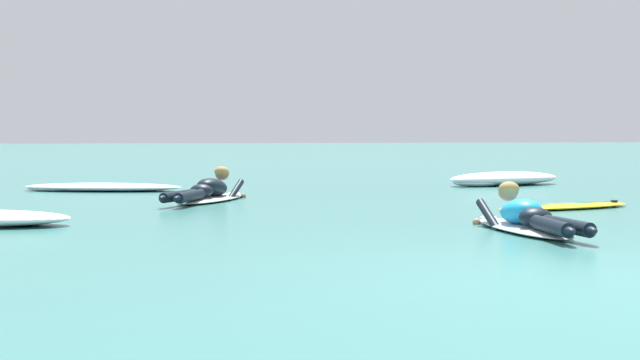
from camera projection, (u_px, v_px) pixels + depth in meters
name	position (u px, v px, depth m)	size (l,w,h in m)	color
ground_plane	(348.00, 190.00, 16.53)	(120.00, 120.00, 0.00)	#387A75
surfer_near	(527.00, 219.00, 9.75)	(0.60, 2.52, 0.55)	silver
surfer_far	(208.00, 192.00, 13.93)	(1.44, 2.54, 0.54)	white
drifting_surfboard	(565.00, 206.00, 12.67)	(2.19, 1.22, 0.16)	yellow
whitewater_front	(103.00, 187.00, 16.38)	(2.85, 1.49, 0.13)	white
whitewater_mid_right	(504.00, 179.00, 18.07)	(2.60, 1.69, 0.25)	white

